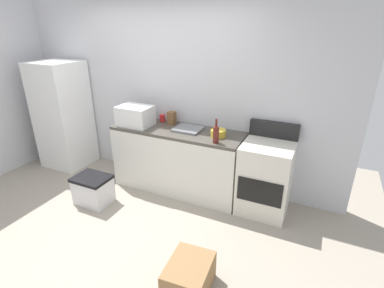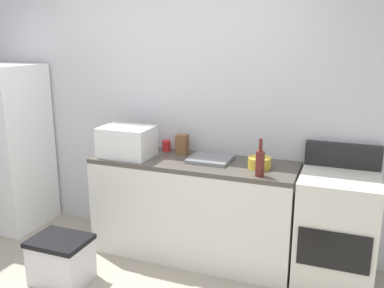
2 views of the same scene
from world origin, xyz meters
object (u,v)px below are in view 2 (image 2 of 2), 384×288
Objects in this scene: microwave at (127,142)px; storage_bin at (61,259)px; refrigerator at (8,147)px; knife_block at (182,144)px; coffee_mug at (166,146)px; mixing_bowl at (259,163)px; stove_oven at (336,228)px; wine_bottle at (260,162)px.

storage_bin is at bearing -108.22° from microwave.
refrigerator is 1.56m from storage_bin.
refrigerator reaches higher than storage_bin.
microwave reaches higher than knife_block.
refrigerator is 1.72m from coffee_mug.
microwave is 1.20m from mixing_bowl.
refrigerator is 8.87× the size of mixing_bowl.
stove_oven is at bearing 21.46° from storage_bin.
refrigerator is 2.64m from mixing_bowl.
wine_bottle is 1.07m from coffee_mug.
wine_bottle reaches higher than coffee_mug.
mixing_bowl is at bearing -13.04° from coffee_mug.
mixing_bowl is (2.63, 0.04, 0.10)m from refrigerator.
refrigerator is at bearing -171.38° from coffee_mug.
wine_bottle is at bearing -159.61° from stove_oven.
storage_bin is (-0.67, -0.97, -0.80)m from knife_block.
mixing_bowl is (0.76, -0.17, -0.04)m from knife_block.
microwave is 1.13m from storage_bin.
mixing_bowl is at bearing 102.65° from wine_bottle.
mixing_bowl is at bearing 0.87° from refrigerator.
refrigerator is at bearing 147.87° from storage_bin.
stove_oven is at bearing 2.87° from microwave.
storage_bin is (-2.07, -0.81, -0.27)m from stove_oven.
knife_block is (0.44, 0.25, -0.05)m from microwave.
refrigerator reaches higher than coffee_mug.
microwave is at bearing -150.30° from knife_block.
microwave is at bearing 174.12° from wine_bottle.
coffee_mug is (1.70, 0.26, 0.11)m from refrigerator.
storage_bin is at bearing -158.12° from wine_bottle.
storage_bin is (-1.43, -0.80, -0.75)m from mixing_bowl.
coffee_mug reaches higher than storage_bin.
mixing_bowl is (1.19, 0.08, -0.09)m from microwave.
coffee_mug is (-0.98, 0.42, -0.06)m from wine_bottle.
storage_bin is (1.20, -0.76, -0.65)m from refrigerator.
wine_bottle reaches higher than stove_oven.
storage_bin is at bearing -32.13° from refrigerator.
stove_oven is at bearing 1.35° from mixing_bowl.
microwave reaches higher than coffee_mug.
refrigerator is 5.62× the size of wine_bottle.
refrigerator is 3.29m from stove_oven.
storage_bin is (-1.48, -0.59, -0.82)m from wine_bottle.
coffee_mug is (-1.57, 0.20, 0.48)m from stove_oven.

